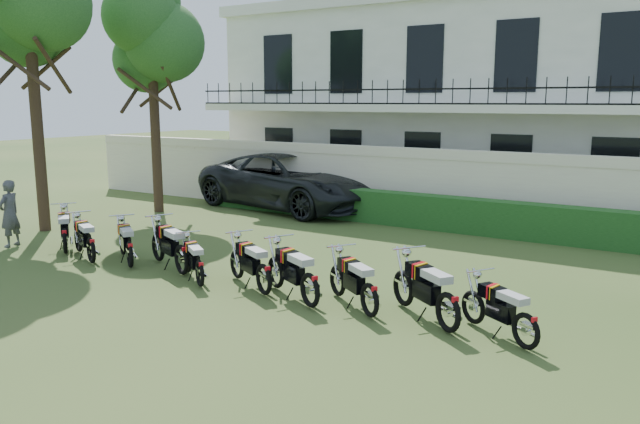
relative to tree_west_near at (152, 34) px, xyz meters
The scene contains 17 objects.
ground 11.83m from the tree_west_near, 29.14° to the right, with size 100.00×100.00×0.00m, color #314B1E.
perimeter_wall 10.56m from the tree_west_near, 18.53° to the left, with size 30.00×0.35×2.30m.
hedge 11.54m from the tree_west_near, 12.48° to the left, with size 18.00×0.60×1.00m, color #184117.
building 12.86m from the tree_west_near, 45.01° to the left, with size 20.40×9.60×7.40m.
tree_west_near is the anchor object (origin of this frame).
motorcycle_0 8.12m from the tree_west_near, 65.64° to the right, with size 1.65×1.26×1.08m.
motorcycle_1 8.81m from the tree_west_near, 56.61° to the right, with size 1.79×0.95×1.05m.
motorcycle_2 9.18m from the tree_west_near, 48.89° to the right, with size 1.62×1.12×1.03m.
motorcycle_3 9.88m from the tree_west_near, 40.65° to the right, with size 1.95×0.99×1.14m.
motorcycle_4 10.77m from the tree_west_near, 38.99° to the right, with size 1.48×1.05×0.94m.
motorcycle_5 11.65m from the tree_west_near, 32.92° to the right, with size 1.77×1.01×1.06m.
motorcycle_6 12.60m from the tree_west_near, 30.41° to the right, with size 1.85×1.06×1.11m.
motorcycle_7 13.48m from the tree_west_near, 27.20° to the right, with size 1.63×1.17×1.05m.
motorcycle_8 14.63m from the tree_west_near, 24.40° to the right, with size 1.77×1.32×1.15m.
motorcycle_9 15.75m from the tree_west_near, 22.54° to the right, with size 1.56×1.04×0.98m.
suv 6.67m from the tree_west_near, 39.97° to the left, with size 3.21×6.96×1.93m, color black.
inspector 7.62m from the tree_west_near, 84.62° to the right, with size 0.63×0.42×1.74m, color #535358.
Camera 1 is at (6.77, -9.93, 3.76)m, focal length 35.00 mm.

